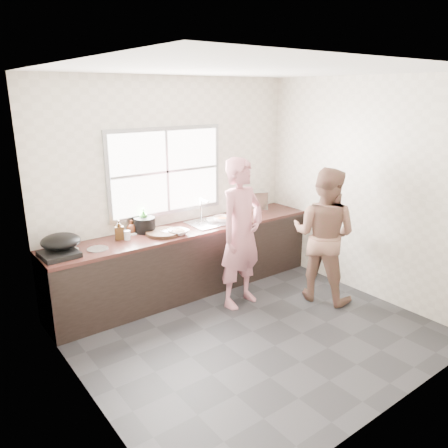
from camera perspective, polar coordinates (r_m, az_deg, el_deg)
floor at (r=4.92m, az=3.75°, el=-13.85°), size 3.60×3.20×0.01m
ceiling at (r=4.24m, az=4.49°, el=19.53°), size 3.60×3.20×0.01m
wall_back at (r=5.66m, az=-6.68°, el=4.97°), size 3.60×0.01×2.70m
wall_left at (r=3.52m, az=-18.69°, el=-3.19°), size 0.01×3.20×2.70m
wall_right at (r=5.71m, az=17.92°, el=4.37°), size 0.01×3.20×2.70m
wall_front at (r=3.41m, az=22.14°, el=-4.22°), size 3.60×0.01×2.70m
cabinet at (r=5.67m, az=-4.73°, el=-4.88°), size 3.60×0.62×0.82m
countertop at (r=5.53m, az=-4.84°, el=-0.73°), size 3.60×0.64×0.04m
sink at (r=5.70m, az=-1.88°, el=0.14°), size 0.55×0.45×0.02m
faucet at (r=5.82m, az=-3.03°, el=1.96°), size 0.02×0.02×0.30m
window_frame at (r=5.56m, az=-7.57°, el=6.83°), size 1.60×0.05×1.10m
window_glazing at (r=5.54m, az=-7.44°, el=6.79°), size 1.50×0.01×1.00m
woman at (r=5.18m, az=2.27°, el=-1.87°), size 0.67×0.50×1.68m
person_side at (r=5.46m, az=12.89°, el=-1.42°), size 0.88×0.99×1.66m
cutting_board at (r=5.30m, az=-7.94°, el=-1.14°), size 0.44×0.44×0.04m
cleaver at (r=5.32m, az=-7.22°, el=-0.79°), size 0.21×0.15×0.01m
bowl_mince at (r=5.28m, az=-5.90°, el=-1.04°), size 0.27×0.27×0.06m
bowl_crabs at (r=5.75m, az=-0.21°, el=0.55°), size 0.21×0.21×0.06m
bowl_held at (r=5.73m, az=-1.43°, el=0.52°), size 0.22×0.22×0.07m
black_pot at (r=5.40m, az=-10.32°, el=-0.11°), size 0.28×0.28×0.18m
plate_food at (r=5.41m, az=-12.16°, el=-1.14°), size 0.25×0.25×0.02m
bottle_green at (r=5.44m, az=-10.46°, el=0.59°), size 0.14×0.14×0.30m
bottle_brown_tall at (r=5.21m, az=-13.53°, el=-0.79°), size 0.12×0.12×0.21m
bottle_brown_short at (r=5.40m, az=-12.01°, el=-0.42°), size 0.15×0.15×0.15m
glass_jar at (r=5.18m, az=-12.53°, el=-1.44°), size 0.08×0.08×0.11m
burner at (r=4.86m, az=-20.74°, el=-3.72°), size 0.38×0.38×0.05m
wok at (r=4.91m, az=-20.56°, el=-2.12°), size 0.45×0.45×0.15m
dish_rack at (r=6.20m, az=3.52°, el=2.91°), size 0.49×0.42×0.31m
pot_lid_left at (r=5.01m, az=-19.86°, el=-3.28°), size 0.27×0.27×0.01m
pot_lid_right at (r=4.95m, az=-16.18°, el=-3.16°), size 0.28×0.28×0.01m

